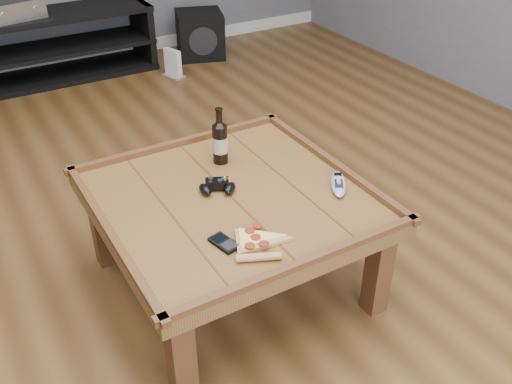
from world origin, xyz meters
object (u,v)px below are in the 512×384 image
subwoofer (200,34)px  remote_control (338,184)px  game_console (173,65)px  game_controller (217,187)px  beer_bottle (220,141)px  coffee_table (231,209)px  pizza_slice (256,242)px  media_console (59,46)px  av_receiver (12,8)px  smartphone (224,243)px

subwoofer → remote_control: bearing=-86.6°
game_console → game_controller: bearing=-126.0°
beer_bottle → coffee_table: bearing=-109.1°
pizza_slice → coffee_table: bearing=101.9°
media_console → av_receiver: (-0.27, -0.00, 0.32)m
media_console → av_receiver: bearing=-179.0°
game_console → pizza_slice: bearing=-124.4°
media_console → remote_control: size_ratio=7.25×
remote_control → game_console: remote_control is taller
game_controller → av_receiver: bearing=120.0°
pizza_slice → subwoofer: pizza_slice is taller
subwoofer → game_console: (-0.39, -0.33, -0.08)m
remote_control → game_console: (0.33, 2.47, -0.37)m
smartphone → av_receiver: (-0.11, 3.00, 0.11)m
coffee_table → av_receiver: av_receiver is taller
game_console → coffee_table: bearing=-125.0°
remote_control → game_controller: bearing=-172.6°
beer_bottle → game_controller: (-0.12, -0.20, -0.08)m
game_controller → subwoofer: game_controller is taller
media_console → beer_bottle: bearing=-88.0°
game_controller → game_console: (0.76, 2.26, -0.37)m
coffee_table → media_console: bearing=90.0°
pizza_slice → subwoofer: size_ratio=0.68×
remote_control → av_receiver: size_ratio=0.45×
coffee_table → game_controller: (-0.03, 0.06, 0.08)m
coffee_table → media_console: 2.75m
media_console → game_console: (0.73, -0.43, -0.15)m
beer_bottle → subwoofer: (1.04, 2.38, -0.37)m
game_controller → pizza_slice: (-0.04, -0.37, -0.01)m
game_controller → game_console: 2.41m
av_receiver → game_console: 1.19m
game_controller → game_console: game_controller is taller
pizza_slice → smartphone: pizza_slice is taller
game_controller → subwoofer: size_ratio=0.33×
beer_bottle → game_controller: size_ratio=1.64×
media_console → pizza_slice: bearing=-91.3°
pizza_slice → game_console: (0.80, 2.62, -0.36)m
media_console → beer_bottle: size_ratio=5.64×
coffee_table → subwoofer: coffee_table is taller
av_receiver → smartphone: bearing=-99.1°
media_console → game_console: media_console is taller
game_console → beer_bottle: bearing=-124.8°
coffee_table → smartphone: (-0.16, -0.25, 0.07)m
coffee_table → pizza_slice: bearing=-102.6°
smartphone → game_console: size_ratio=0.55×
beer_bottle → av_receiver: beer_bottle is taller
media_console → remote_control: media_console is taller
coffee_table → smartphone: coffee_table is taller
coffee_table → subwoofer: bearing=66.9°
pizza_slice → av_receiver: av_receiver is taller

